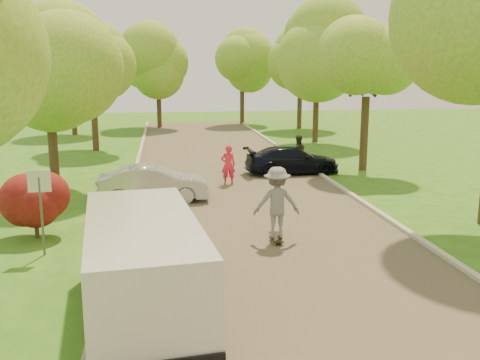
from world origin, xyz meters
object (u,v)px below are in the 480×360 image
minivan (143,265)px  silver_sedan (154,184)px  skateboarder (277,202)px  person_striped (228,165)px  person_olive (298,153)px  longboard (276,237)px  dark_sedan (292,160)px  street_sign (40,194)px

minivan → silver_sedan: bearing=83.3°
skateboarder → silver_sedan: bearing=-52.4°
person_striped → person_olive: 4.35m
longboard → skateboarder: size_ratio=0.52×
longboard → dark_sedan: bearing=-102.1°
dark_sedan → person_striped: person_striped is taller
minivan → longboard: size_ratio=5.25×
street_sign → longboard: street_sign is taller
skateboarder → person_striped: (-0.40, 7.46, -0.28)m
minivan → longboard: 5.32m
silver_sedan → longboard: bearing=-145.4°
minivan → person_olive: bearing=58.6°
minivan → skateboarder: 5.24m
street_sign → skateboarder: (6.01, 0.23, -0.47)m
person_striped → person_olive: person_olive is taller
minivan → skateboarder: bearing=43.1°
person_striped → street_sign: bearing=52.7°
minivan → person_striped: minivan is taller
skateboarder → person_olive: size_ratio=1.17×
longboard → person_striped: 7.50m
minivan → dark_sedan: 14.67m
street_sign → person_olive: street_sign is taller
minivan → person_olive: minivan is taller
minivan → silver_sedan: minivan is taller
street_sign → minivan: 4.59m
minivan → silver_sedan: (0.06, 9.03, -0.36)m
street_sign → dark_sedan: street_sign is taller
skateboarder → minivan: bearing=53.4°
skateboarder → person_olive: 10.48m
silver_sedan → dark_sedan: size_ratio=0.92×
minivan → skateboarder: skateboarder is taller
street_sign → person_striped: (5.61, 7.69, -0.76)m
longboard → person_striped: bearing=-82.9°
skateboarder → person_olive: (3.13, 10.00, -0.26)m
skateboarder → person_striped: size_ratio=1.20×
skateboarder → street_sign: bearing=6.3°
skateboarder → dark_sedan: bearing=-102.1°
person_olive → silver_sedan: bearing=37.1°
longboard → person_olive: size_ratio=0.61×
street_sign → dark_sedan: size_ratio=0.52×
street_sign → person_striped: bearing=53.9°
person_olive → street_sign: bearing=48.0°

